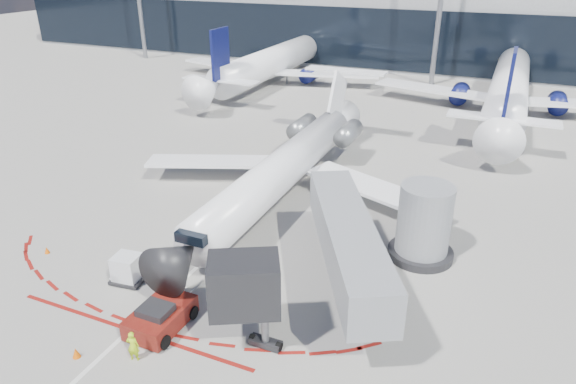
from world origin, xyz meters
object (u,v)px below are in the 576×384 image
at_px(regional_jet, 289,164).
at_px(uld_container, 128,269).
at_px(ramp_worker, 133,346).
at_px(pushback_tug, 161,317).

distance_m(regional_jet, uld_container, 15.02).
relative_size(regional_jet, ramp_worker, 19.11).
bearing_deg(ramp_worker, regional_jet, -105.20).
height_order(regional_jet, uld_container, regional_jet).
distance_m(ramp_worker, uld_container, 6.56).
height_order(pushback_tug, uld_container, uld_container).
xyz_separation_m(pushback_tug, uld_container, (-4.11, 2.53, 0.19)).
bearing_deg(pushback_tug, ramp_worker, -84.19).
relative_size(pushback_tug, ramp_worker, 3.51).
xyz_separation_m(regional_jet, uld_container, (-3.71, -14.45, -1.72)).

